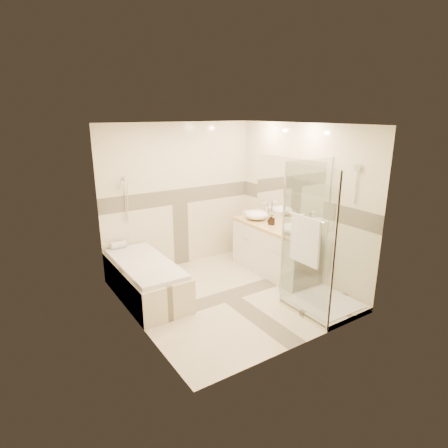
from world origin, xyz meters
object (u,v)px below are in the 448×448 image
vessel_sink_far (294,228)px  amenity_bottle_a (272,220)px  bathtub (146,278)px  shower_enclosure (317,275)px  vanity (273,249)px  vessel_sink_near (257,215)px  amenity_bottle_b (270,220)px

vessel_sink_far → amenity_bottle_a: size_ratio=2.26×
bathtub → amenity_bottle_a: amenity_bottle_a is taller
vessel_sink_far → amenity_bottle_a: (0.00, 0.53, 0.01)m
shower_enclosure → vanity: bearing=77.0°
vessel_sink_near → amenity_bottle_b: bearing=-90.0°
vanity → amenity_bottle_b: bearing=105.2°
bathtub → vessel_sink_near: vessel_sink_near is taller
shower_enclosure → vessel_sink_near: (0.27, 1.71, 0.43)m
shower_enclosure → amenity_bottle_a: bearing=78.2°
amenity_bottle_b → vessel_sink_near: bearing=90.0°
shower_enclosure → bathtub: bearing=138.9°
shower_enclosure → amenity_bottle_b: bearing=78.5°
vessel_sink_far → amenity_bottle_b: vessel_sink_far is taller
vessel_sink_far → shower_enclosure: bearing=-109.3°
vanity → vessel_sink_far: bearing=-92.3°
amenity_bottle_a → amenity_bottle_b: amenity_bottle_a is taller
vessel_sink_near → shower_enclosure: bearing=-99.1°
bathtub → amenity_bottle_a: size_ratio=10.02×
shower_enclosure → vessel_sink_far: bearing=70.7°
vanity → shower_enclosure: (-0.29, -1.27, 0.08)m
shower_enclosure → amenity_bottle_b: (0.27, 1.34, 0.41)m
shower_enclosure → amenity_bottle_b: 1.43m
vessel_sink_near → vessel_sink_far: 0.93m
vanity → shower_enclosure: bearing=-103.0°
bathtub → vessel_sink_far: 2.37m
amenity_bottle_a → shower_enclosure: bearing=-101.8°
vessel_sink_far → amenity_bottle_a: amenity_bottle_a is taller
vessel_sink_near → vanity: bearing=-87.4°
shower_enclosure → vessel_sink_far: (0.27, 0.78, 0.42)m
bathtub → amenity_bottle_b: amenity_bottle_b is taller
vanity → vessel_sink_far: (-0.02, -0.49, 0.50)m
vessel_sink_near → amenity_bottle_a: amenity_bottle_a is taller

